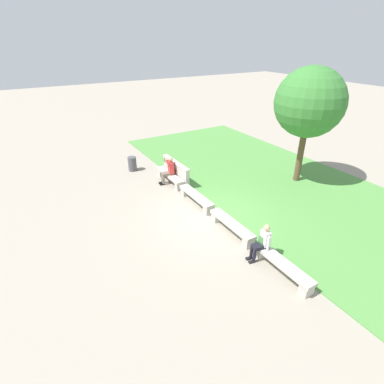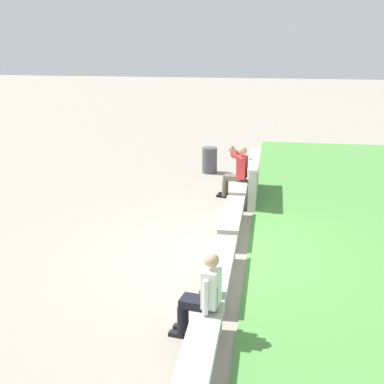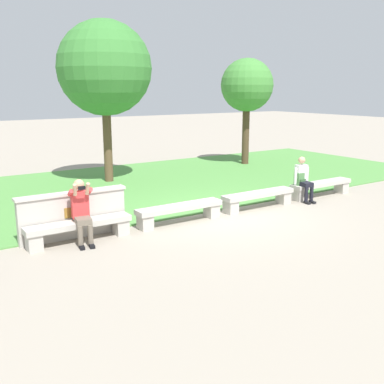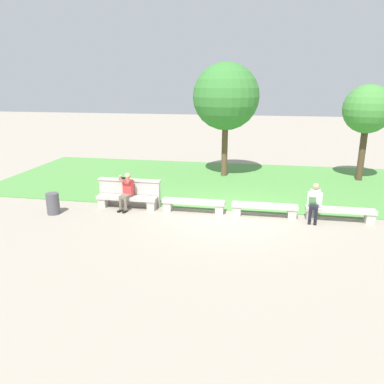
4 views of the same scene
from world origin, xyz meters
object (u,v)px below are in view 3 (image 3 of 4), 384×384
object	(u,v)px
bench_mid	(258,197)
person_photographer	(81,208)
tree_behind_wall	(247,86)
tree_left_background	(105,69)
bench_near	(180,210)
bench_far	(321,186)
backpack	(300,179)
person_distant	(303,178)
bench_main	(79,228)

from	to	relation	value
bench_mid	person_photographer	world-z (taller)	person_photographer
tree_behind_wall	tree_left_background	distance (m)	6.33
bench_near	tree_left_background	world-z (taller)	tree_left_background
bench_mid	tree_behind_wall	world-z (taller)	tree_behind_wall
bench_far	person_photographer	xyz separation A→B (m)	(-7.36, -0.08, 0.43)
bench_far	tree_behind_wall	world-z (taller)	tree_behind_wall
backpack	tree_behind_wall	size ratio (longest dim) A/B	0.10
person_distant	tree_behind_wall	xyz separation A→B (m)	(2.76, 5.83, 2.57)
bench_far	backpack	xyz separation A→B (m)	(-0.89, 0.02, 0.32)
bench_near	bench_mid	size ratio (longest dim) A/B	1.00
bench_mid	person_distant	distance (m)	1.65
backpack	tree_left_background	distance (m)	7.21
bench_main	bench_far	xyz separation A→B (m)	(7.40, 0.00, 0.00)
tree_behind_wall	bench_far	bearing A→B (deg)	-108.27
bench_mid	bench_near	bearing A→B (deg)	180.00
person_photographer	backpack	distance (m)	6.47
person_photographer	person_distant	distance (m)	6.50
person_photographer	tree_behind_wall	xyz separation A→B (m)	(9.26, 5.85, 2.51)
bench_near	tree_behind_wall	distance (m)	9.41
bench_main	person_distant	world-z (taller)	person_distant
bench_mid	person_distant	bearing A→B (deg)	-2.32
bench_mid	tree_left_background	world-z (taller)	tree_left_background
bench_near	person_photographer	distance (m)	2.47
person_photographer	tree_behind_wall	size ratio (longest dim) A/B	0.30
bench_main	bench_mid	bearing A→B (deg)	0.00
bench_mid	backpack	world-z (taller)	backpack
bench_mid	person_photographer	distance (m)	4.91
person_photographer	bench_main	bearing A→B (deg)	116.48
person_distant	bench_near	bearing A→B (deg)	179.08
tree_behind_wall	bench_mid	bearing A→B (deg)	-127.14
person_distant	tree_left_background	xyz separation A→B (m)	(-3.54, 5.55, 3.10)
person_distant	backpack	bearing A→B (deg)	110.64
bench_main	bench_mid	size ratio (longest dim) A/B	1.00
bench_mid	tree_behind_wall	size ratio (longest dim) A/B	0.51
backpack	bench_far	bearing A→B (deg)	-1.45
bench_near	tree_behind_wall	world-z (taller)	tree_behind_wall
bench_main	person_photographer	distance (m)	0.44
tree_behind_wall	bench_near	bearing A→B (deg)	-139.84
bench_near	backpack	distance (m)	4.06
tree_behind_wall	bench_main	bearing A→B (deg)	-148.19
bench_near	bench_far	distance (m)	4.93
bench_near	bench_mid	bearing A→B (deg)	0.00
bench_far	tree_left_background	world-z (taller)	tree_left_background
bench_mid	person_distant	xyz separation A→B (m)	(1.61, -0.07, 0.36)
bench_mid	bench_main	bearing A→B (deg)	180.00
person_distant	tree_left_background	distance (m)	7.28
bench_main	person_distant	size ratio (longest dim) A/B	1.76
bench_main	tree_left_background	bearing A→B (deg)	61.32
backpack	person_distant	bearing A→B (deg)	-69.36
bench_mid	bench_far	world-z (taller)	same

